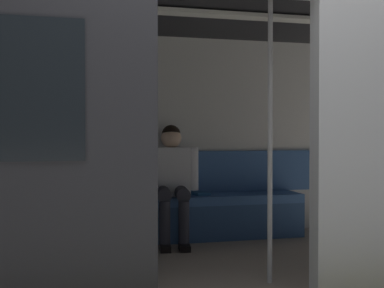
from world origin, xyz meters
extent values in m
cube|color=silver|center=(-0.99, 0.02, 1.07)|extent=(0.99, 0.12, 2.14)
cube|color=black|center=(0.00, -1.21, 2.20)|extent=(6.40, 2.57, 0.12)
cube|color=gray|center=(0.00, -1.21, 0.00)|extent=(6.08, 2.41, 0.01)
cube|color=silver|center=(0.00, -2.41, 1.07)|extent=(6.08, 0.10, 2.14)
cube|color=#38609E|center=(0.00, -2.35, 0.68)|extent=(3.52, 0.06, 0.45)
cube|color=white|center=(0.00, -1.21, 2.11)|extent=(4.48, 0.16, 0.03)
cube|color=#38609E|center=(0.00, -2.13, 0.41)|extent=(2.82, 0.44, 0.09)
cube|color=navy|center=(0.00, -1.93, 0.18)|extent=(2.82, 0.04, 0.37)
cube|color=silver|center=(-0.01, -2.11, 0.71)|extent=(0.40, 0.26, 0.50)
sphere|color=beige|center=(-0.01, -2.11, 1.05)|extent=(0.21, 0.21, 0.21)
sphere|color=black|center=(-0.02, -2.12, 1.09)|extent=(0.19, 0.19, 0.19)
cylinder|color=silver|center=(-0.24, -2.05, 0.74)|extent=(0.08, 0.08, 0.44)
cylinder|color=silver|center=(0.22, -2.11, 0.74)|extent=(0.08, 0.08, 0.44)
cylinder|color=#2D2D38|center=(-0.08, -1.90, 0.51)|extent=(0.18, 0.41, 0.14)
cylinder|color=#2D2D38|center=(0.10, -1.93, 0.51)|extent=(0.18, 0.41, 0.14)
cylinder|color=#2D2D38|center=(-0.06, -1.70, 0.25)|extent=(0.10, 0.10, 0.42)
cylinder|color=#2D2D38|center=(0.12, -1.73, 0.25)|extent=(0.10, 0.10, 0.42)
cube|color=black|center=(-0.05, -1.66, 0.03)|extent=(0.13, 0.23, 0.06)
cube|color=black|center=(0.13, -1.68, 0.03)|extent=(0.13, 0.23, 0.06)
cube|color=black|center=(0.36, -2.15, 0.54)|extent=(0.26, 0.14, 0.17)
cube|color=black|center=(0.36, -2.07, 0.53)|extent=(0.02, 0.01, 0.14)
cube|color=#26598C|center=(-0.32, -2.15, 0.47)|extent=(0.20, 0.25, 0.03)
cylinder|color=silver|center=(0.43, -0.45, 1.06)|extent=(0.04, 0.04, 2.12)
cylinder|color=silver|center=(-0.43, -0.53, 1.06)|extent=(0.04, 0.04, 2.12)
camera|label=1|loc=(0.95, 2.76, 1.08)|focal=45.43mm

